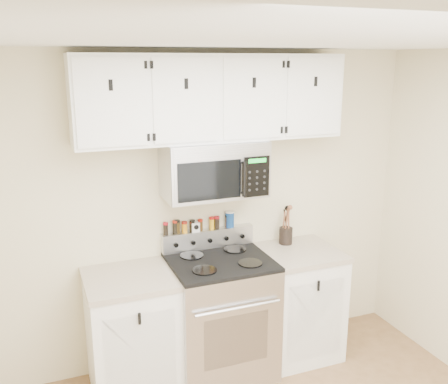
# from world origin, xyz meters

# --- Properties ---
(back_wall) EXTENTS (3.50, 0.01, 2.50)m
(back_wall) POSITION_xyz_m (0.00, 1.75, 1.25)
(back_wall) COLOR beige
(back_wall) RESTS_ON floor
(ceiling) EXTENTS (3.50, 3.50, 0.01)m
(ceiling) POSITION_xyz_m (0.00, 0.00, 2.50)
(ceiling) COLOR white
(ceiling) RESTS_ON back_wall
(range) EXTENTS (0.76, 0.65, 1.10)m
(range) POSITION_xyz_m (0.00, 1.43, 0.49)
(range) COLOR #B7B7BA
(range) RESTS_ON floor
(base_cabinet_left) EXTENTS (0.64, 0.62, 0.92)m
(base_cabinet_left) POSITION_xyz_m (-0.69, 1.45, 0.46)
(base_cabinet_left) COLOR white
(base_cabinet_left) RESTS_ON floor
(base_cabinet_right) EXTENTS (0.64, 0.62, 0.92)m
(base_cabinet_right) POSITION_xyz_m (0.69, 1.45, 0.46)
(base_cabinet_right) COLOR white
(base_cabinet_right) RESTS_ON floor
(microwave) EXTENTS (0.76, 0.44, 0.42)m
(microwave) POSITION_xyz_m (0.00, 1.55, 1.63)
(microwave) COLOR #9E9EA3
(microwave) RESTS_ON back_wall
(upper_cabinets) EXTENTS (2.00, 0.35, 0.62)m
(upper_cabinets) POSITION_xyz_m (-0.00, 1.58, 2.15)
(upper_cabinets) COLOR white
(upper_cabinets) RESTS_ON back_wall
(utensil_crock) EXTENTS (0.11, 0.11, 0.33)m
(utensil_crock) POSITION_xyz_m (0.66, 1.63, 1.00)
(utensil_crock) COLOR black
(utensil_crock) RESTS_ON base_cabinet_right
(kitchen_timer) EXTENTS (0.07, 0.06, 0.07)m
(kitchen_timer) POSITION_xyz_m (-0.11, 1.71, 1.14)
(kitchen_timer) COLOR white
(kitchen_timer) RESTS_ON range
(salt_canister) EXTENTS (0.07, 0.07, 0.13)m
(salt_canister) POSITION_xyz_m (0.19, 1.71, 1.17)
(salt_canister) COLOR navy
(salt_canister) RESTS_ON range
(spice_jar_0) EXTENTS (0.04, 0.04, 0.10)m
(spice_jar_0) POSITION_xyz_m (-0.35, 1.71, 1.15)
(spice_jar_0) COLOR black
(spice_jar_0) RESTS_ON range
(spice_jar_1) EXTENTS (0.04, 0.04, 0.11)m
(spice_jar_1) POSITION_xyz_m (-0.27, 1.71, 1.15)
(spice_jar_1) COLOR black
(spice_jar_1) RESTS_ON range
(spice_jar_2) EXTENTS (0.04, 0.04, 0.11)m
(spice_jar_2) POSITION_xyz_m (-0.25, 1.71, 1.15)
(spice_jar_2) COLOR #3B2A0E
(spice_jar_2) RESTS_ON range
(spice_jar_3) EXTENTS (0.04, 0.04, 0.09)m
(spice_jar_3) POSITION_xyz_m (-0.19, 1.71, 1.15)
(spice_jar_3) COLOR orange
(spice_jar_3) RESTS_ON range
(spice_jar_4) EXTENTS (0.04, 0.04, 0.09)m
(spice_jar_4) POSITION_xyz_m (-0.13, 1.71, 1.15)
(spice_jar_4) COLOR #39200D
(spice_jar_4) RESTS_ON range
(spice_jar_5) EXTENTS (0.04, 0.04, 0.10)m
(spice_jar_5) POSITION_xyz_m (-0.13, 1.71, 1.15)
(spice_jar_5) COLOR black
(spice_jar_5) RESTS_ON range
(spice_jar_6) EXTENTS (0.04, 0.04, 0.09)m
(spice_jar_6) POSITION_xyz_m (-0.06, 1.71, 1.15)
(spice_jar_6) COLOR #3B260E
(spice_jar_6) RESTS_ON range
(spice_jar_7) EXTENTS (0.04, 0.04, 0.10)m
(spice_jar_7) POSITION_xyz_m (0.03, 1.71, 1.15)
(spice_jar_7) COLOR gold
(spice_jar_7) RESTS_ON range
(spice_jar_8) EXTENTS (0.05, 0.05, 0.10)m
(spice_jar_8) POSITION_xyz_m (0.08, 1.71, 1.15)
(spice_jar_8) COLOR black
(spice_jar_8) RESTS_ON range
(spice_jar_9) EXTENTS (0.04, 0.04, 0.10)m
(spice_jar_9) POSITION_xyz_m (0.17, 1.71, 1.15)
(spice_jar_9) COLOR #3F1F0F
(spice_jar_9) RESTS_ON range
(spice_jar_10) EXTENTS (0.04, 0.04, 0.09)m
(spice_jar_10) POSITION_xyz_m (0.18, 1.71, 1.15)
(spice_jar_10) COLOR yellow
(spice_jar_10) RESTS_ON range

